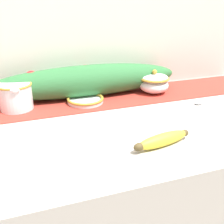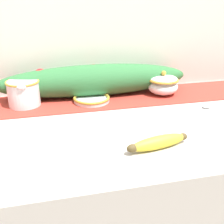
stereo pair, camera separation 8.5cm
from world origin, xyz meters
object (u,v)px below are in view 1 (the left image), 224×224
object	(u,v)px
sugar_bowl	(154,83)
banana	(162,140)
cream_pitcher	(16,95)
spoon	(194,104)
small_dish	(85,100)

from	to	relation	value
sugar_bowl	banana	world-z (taller)	sugar_bowl
cream_pitcher	sugar_bowl	distance (m)	0.54
cream_pitcher	spoon	xyz separation A→B (m)	(0.63, -0.17, -0.05)
small_dish	banana	distance (m)	0.40
cream_pitcher	small_dish	size ratio (longest dim) A/B	0.99
cream_pitcher	banana	world-z (taller)	cream_pitcher
spoon	cream_pitcher	bearing A→B (deg)	170.56
cream_pitcher	spoon	distance (m)	0.65
sugar_bowl	small_dish	size ratio (longest dim) A/B	0.88
small_dish	banana	size ratio (longest dim) A/B	0.75
banana	spoon	xyz separation A→B (m)	(0.26, 0.23, -0.01)
spoon	banana	bearing A→B (deg)	-132.67
sugar_bowl	banana	size ratio (longest dim) A/B	0.66
cream_pitcher	banana	size ratio (longest dim) A/B	0.74
sugar_bowl	banana	xyz separation A→B (m)	(-0.18, -0.40, -0.03)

